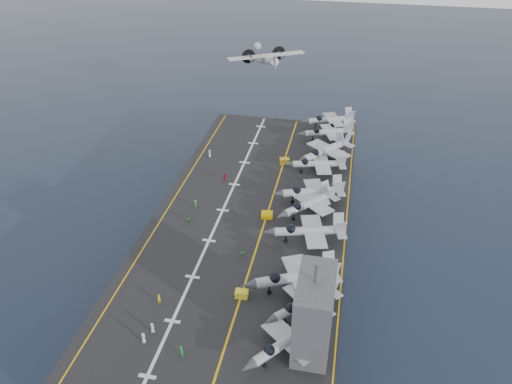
% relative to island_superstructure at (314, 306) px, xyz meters
% --- Properties ---
extents(ground, '(500.00, 500.00, 0.00)m').
position_rel_island_superstructure_xyz_m(ground, '(-15.00, 30.00, -17.90)').
color(ground, '#142135').
rests_on(ground, ground).
extents(hull, '(36.00, 90.00, 10.00)m').
position_rel_island_superstructure_xyz_m(hull, '(-15.00, 30.00, -12.90)').
color(hull, '#56595E').
rests_on(hull, ground).
extents(flight_deck, '(38.00, 92.00, 0.40)m').
position_rel_island_superstructure_xyz_m(flight_deck, '(-15.00, 30.00, -7.70)').
color(flight_deck, black).
rests_on(flight_deck, hull).
extents(foul_line, '(0.35, 90.00, 0.02)m').
position_rel_island_superstructure_xyz_m(foul_line, '(-12.00, 30.00, -7.48)').
color(foul_line, gold).
rests_on(foul_line, flight_deck).
extents(landing_centerline, '(0.50, 90.00, 0.02)m').
position_rel_island_superstructure_xyz_m(landing_centerline, '(-21.00, 30.00, -7.48)').
color(landing_centerline, silver).
rests_on(landing_centerline, flight_deck).
extents(deck_edge_port, '(0.25, 90.00, 0.02)m').
position_rel_island_superstructure_xyz_m(deck_edge_port, '(-32.00, 30.00, -7.48)').
color(deck_edge_port, gold).
rests_on(deck_edge_port, flight_deck).
extents(deck_edge_stbd, '(0.25, 90.00, 0.02)m').
position_rel_island_superstructure_xyz_m(deck_edge_stbd, '(3.50, 30.00, -7.48)').
color(deck_edge_stbd, gold).
rests_on(deck_edge_stbd, flight_deck).
extents(island_superstructure, '(5.00, 10.00, 15.00)m').
position_rel_island_superstructure_xyz_m(island_superstructure, '(0.00, 0.00, 0.00)').
color(island_superstructure, '#56595E').
rests_on(island_superstructure, flight_deck).
extents(fighter_jet_0, '(15.55, 16.14, 4.69)m').
position_rel_island_superstructure_xyz_m(fighter_jet_0, '(-3.42, -2.37, -5.16)').
color(fighter_jet_0, '#949AA4').
rests_on(fighter_jet_0, flight_deck).
extents(fighter_jet_1, '(15.82, 15.97, 4.68)m').
position_rel_island_superstructure_xyz_m(fighter_jet_1, '(-1.72, 5.69, -5.16)').
color(fighter_jet_1, '#9399A2').
rests_on(fighter_jet_1, flight_deck).
extents(fighter_jet_2, '(18.98, 16.37, 5.55)m').
position_rel_island_superstructure_xyz_m(fighter_jet_2, '(-3.68, 10.56, -4.73)').
color(fighter_jet_2, '#8F979E').
rests_on(fighter_jet_2, flight_deck).
extents(fighter_jet_3, '(17.09, 13.46, 5.23)m').
position_rel_island_superstructure_xyz_m(fighter_jet_3, '(-3.03, 23.34, -4.88)').
color(fighter_jet_3, gray).
rests_on(fighter_jet_3, flight_deck).
extents(fighter_jet_4, '(16.65, 16.91, 4.95)m').
position_rel_island_superstructure_xyz_m(fighter_jet_4, '(-4.00, 32.41, -5.03)').
color(fighter_jet_4, '#939DA3').
rests_on(fighter_jet_4, flight_deck).
extents(fighter_jet_5, '(17.07, 13.97, 5.11)m').
position_rel_island_superstructure_xyz_m(fighter_jet_5, '(-3.81, 36.80, -4.95)').
color(fighter_jet_5, '#8D969D').
rests_on(fighter_jet_5, flight_deck).
extents(fighter_jet_6, '(15.40, 11.89, 4.78)m').
position_rel_island_superstructure_xyz_m(fighter_jet_6, '(-3.71, 48.76, -5.11)').
color(fighter_jet_6, '#A2AAB3').
rests_on(fighter_jet_6, flight_deck).
extents(fighter_jet_7, '(18.84, 19.64, 5.70)m').
position_rel_island_superstructure_xyz_m(fighter_jet_7, '(-2.65, 54.73, -4.65)').
color(fighter_jet_7, '#9FA8AF').
rests_on(fighter_jet_7, flight_deck).
extents(fighter_jet_8, '(16.58, 13.82, 4.92)m').
position_rel_island_superstructure_xyz_m(fighter_jet_8, '(-2.87, 65.45, -5.04)').
color(fighter_jet_8, '#949DA5').
rests_on(fighter_jet_8, flight_deck).
extents(tow_cart_a, '(2.11, 1.41, 1.24)m').
position_rel_island_superstructure_xyz_m(tow_cart_a, '(-11.87, 7.12, -6.88)').
color(tow_cart_a, yellow).
rests_on(tow_cart_a, flight_deck).
extents(tow_cart_b, '(2.32, 1.65, 1.31)m').
position_rel_island_superstructure_xyz_m(tow_cart_b, '(-11.83, 29.23, -6.85)').
color(tow_cart_b, '#E6BB06').
rests_on(tow_cart_b, flight_deck).
extents(tow_cart_c, '(2.46, 1.91, 1.30)m').
position_rel_island_superstructure_xyz_m(tow_cart_c, '(-11.76, 51.42, -6.85)').
color(tow_cart_c, gold).
rests_on(tow_cart_c, flight_deck).
extents(crew_0, '(0.97, 1.21, 1.76)m').
position_rel_island_superstructure_xyz_m(crew_0, '(-23.64, -4.59, -6.62)').
color(crew_0, silver).
rests_on(crew_0, flight_deck).
extents(crew_1, '(1.10, 1.26, 1.75)m').
position_rel_island_superstructure_xyz_m(crew_1, '(-24.26, 3.22, -6.62)').
color(crew_1, yellow).
rests_on(crew_1, flight_deck).
extents(crew_2, '(0.87, 1.11, 1.63)m').
position_rel_island_superstructure_xyz_m(crew_2, '(-26.62, 24.73, -6.68)').
color(crew_2, '#268C33').
rests_on(crew_2, flight_deck).
extents(crew_3, '(1.04, 1.22, 1.72)m').
position_rel_island_superstructure_xyz_m(crew_3, '(-26.63, 29.87, -6.64)').
color(crew_3, green).
rests_on(crew_3, flight_deck).
extents(crew_4, '(1.40, 1.40, 1.98)m').
position_rel_island_superstructure_xyz_m(crew_4, '(-23.41, 41.10, -6.51)').
color(crew_4, red).
rests_on(crew_4, flight_deck).
extents(crew_5, '(1.02, 1.26, 1.82)m').
position_rel_island_superstructure_xyz_m(crew_5, '(-29.68, 51.02, -6.59)').
color(crew_5, silver).
rests_on(crew_5, flight_deck).
extents(crew_6, '(1.41, 1.31, 1.96)m').
position_rel_island_superstructure_xyz_m(crew_6, '(-17.51, -5.82, -6.52)').
color(crew_6, green).
rests_on(crew_6, flight_deck).
extents(crew_7, '(0.99, 1.13, 1.59)m').
position_rel_island_superstructure_xyz_m(crew_7, '(-14.04, 16.96, -6.71)').
color(crew_7, '#268C33').
rests_on(crew_7, flight_deck).
extents(transport_plane, '(27.55, 24.84, 5.40)m').
position_rel_island_superstructure_xyz_m(transport_plane, '(-23.35, 90.48, 3.89)').
color(transport_plane, '#B9BCBD').
extents(fighter_jet_9, '(16.58, 13.82, 4.92)m').
position_rel_island_superstructure_xyz_m(fighter_jet_9, '(-2.87, 73.00, -5.04)').
color(fighter_jet_9, '#949DA5').
rests_on(fighter_jet_9, flight_deck).
extents(crew_8, '(0.97, 1.21, 1.76)m').
position_rel_island_superstructure_xyz_m(crew_8, '(-23.06, -2.60, -6.62)').
color(crew_8, silver).
rests_on(crew_8, flight_deck).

